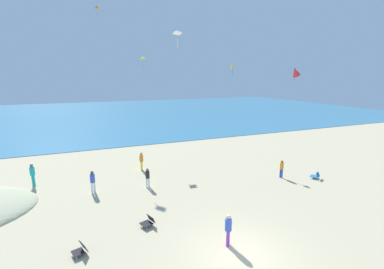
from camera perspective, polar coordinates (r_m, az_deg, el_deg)
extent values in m
plane|color=#C6B58C|center=(21.30, -4.33, -9.35)|extent=(120.00, 120.00, 0.00)
cube|color=teal|center=(60.61, -16.21, 4.47)|extent=(120.00, 60.00, 0.05)
cube|color=#2370B2|center=(23.18, 25.13, -8.24)|extent=(0.75, 0.72, 0.03)
cube|color=#2370B2|center=(23.06, 25.84, -7.93)|extent=(0.61, 0.45, 0.38)
cylinder|color=#B7B7BC|center=(22.97, 24.55, -8.60)|extent=(0.02, 0.02, 0.18)
cylinder|color=#B7B7BC|center=(23.51, 24.94, -8.17)|extent=(0.02, 0.02, 0.18)
cube|color=black|center=(13.87, -23.68, -22.52)|extent=(0.63, 0.67, 0.03)
cube|color=black|center=(13.81, -22.64, -21.59)|extent=(0.40, 0.60, 0.41)
cylinder|color=#B7B7BC|center=(13.67, -23.93, -23.55)|extent=(0.02, 0.02, 0.18)
cylinder|color=#B7B7BC|center=(14.11, -24.59, -22.37)|extent=(0.02, 0.02, 0.18)
cube|color=black|center=(15.00, -9.94, -18.63)|extent=(0.73, 0.75, 0.03)
cube|color=black|center=(15.05, -8.97, -17.70)|extent=(0.37, 0.61, 0.37)
cylinder|color=#B7B7BC|center=(14.77, -9.84, -19.62)|extent=(0.02, 0.02, 0.19)
cylinder|color=#B7B7BC|center=(15.20, -11.12, -18.68)|extent=(0.02, 0.02, 0.19)
cylinder|color=white|center=(19.63, -21.04, -10.87)|extent=(0.14, 0.14, 0.81)
cylinder|color=white|center=(19.69, -20.55, -10.75)|extent=(0.14, 0.14, 0.81)
cylinder|color=blue|center=(19.40, -20.96, -8.89)|extent=(0.42, 0.42, 0.60)
sphere|color=brown|center=(19.27, -21.05, -7.78)|extent=(0.22, 0.22, 0.22)
cylinder|color=#19ADB2|center=(22.90, -31.30, -8.49)|extent=(0.15, 0.15, 0.84)
cylinder|color=#19ADB2|center=(22.73, -31.45, -8.66)|extent=(0.15, 0.15, 0.84)
cylinder|color=#19ADB2|center=(22.58, -31.59, -6.82)|extent=(0.39, 0.39, 0.63)
sphere|color=#846047|center=(22.46, -31.71, -5.80)|extent=(0.23, 0.23, 0.23)
cylinder|color=yellow|center=(23.14, -10.92, -6.69)|extent=(0.14, 0.14, 0.80)
cylinder|color=yellow|center=(22.97, -11.00, -6.84)|extent=(0.14, 0.14, 0.80)
cylinder|color=orange|center=(22.83, -11.03, -5.09)|extent=(0.42, 0.42, 0.60)
sphere|color=tan|center=(22.72, -11.07, -4.13)|extent=(0.22, 0.22, 0.22)
cylinder|color=blue|center=(22.21, 19.08, -8.11)|extent=(0.13, 0.13, 0.72)
cylinder|color=blue|center=(22.31, 18.77, -7.99)|extent=(0.13, 0.13, 0.72)
cylinder|color=orange|center=(22.05, 19.04, -6.52)|extent=(0.32, 0.32, 0.54)
sphere|color=#846047|center=(21.94, 19.10, -5.63)|extent=(0.20, 0.20, 0.20)
cylinder|color=white|center=(19.59, -9.40, -10.34)|extent=(0.13, 0.13, 0.72)
cylinder|color=white|center=(19.59, -9.88, -10.36)|extent=(0.13, 0.13, 0.72)
cylinder|color=black|center=(19.36, -9.70, -8.63)|extent=(0.34, 0.34, 0.54)
sphere|color=brown|center=(19.23, -9.74, -7.63)|extent=(0.20, 0.20, 0.20)
cylinder|color=purple|center=(13.54, 7.94, -21.27)|extent=(0.14, 0.14, 0.80)
cylinder|color=purple|center=(13.39, 7.80, -21.69)|extent=(0.14, 0.14, 0.80)
cylinder|color=blue|center=(13.09, 7.97, -18.93)|extent=(0.45, 0.45, 0.60)
sphere|color=tan|center=(12.89, 8.02, -17.42)|extent=(0.22, 0.22, 0.22)
cone|color=red|center=(21.73, 21.67, 12.68)|extent=(0.94, 0.73, 0.88)
cylinder|color=#DB3DA8|center=(21.73, 21.56, 11.38)|extent=(0.09, 0.05, 0.43)
pyramid|color=white|center=(13.96, -3.16, 21.48)|extent=(0.54, 0.56, 0.24)
cylinder|color=white|center=(13.87, -3.19, 19.36)|extent=(0.09, 0.08, 0.46)
pyramid|color=orange|center=(30.36, -20.13, 24.79)|extent=(0.72, 0.84, 0.43)
cylinder|color=#1EADAD|center=(30.21, -19.92, 23.44)|extent=(0.04, 0.04, 0.49)
cone|color=yellow|center=(26.27, 8.90, 14.60)|extent=(0.54, 0.51, 0.48)
cylinder|color=blue|center=(26.25, 8.86, 13.43)|extent=(0.08, 0.06, 0.71)
pyramid|color=#99DB33|center=(27.37, -10.78, 16.18)|extent=(0.78, 0.77, 0.33)
cylinder|color=#DB3DA8|center=(27.32, -10.67, 14.85)|extent=(0.07, 0.07, 0.44)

